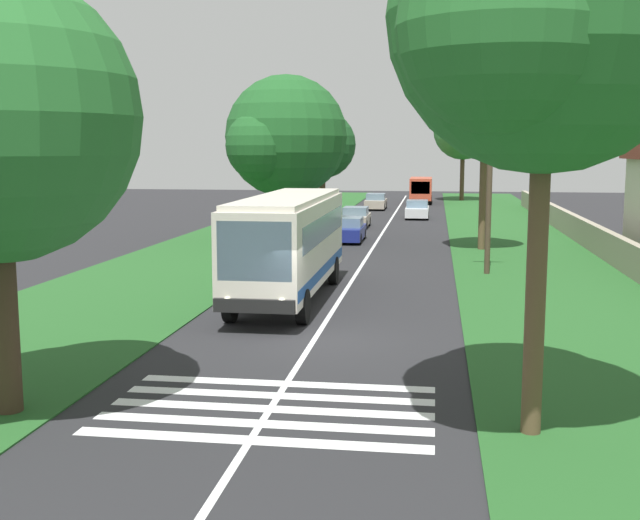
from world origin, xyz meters
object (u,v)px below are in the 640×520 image
(trailing_car_1, at_px, (356,218))
(roadside_tree_right_0, at_px, (483,119))
(trailing_car_2, at_px, (417,210))
(trailing_car_3, at_px, (376,202))
(roadside_tree_left_1, at_px, (320,147))
(utility_pole, at_px, (490,166))
(trailing_car_0, at_px, (348,230))
(coach_bus, at_px, (289,240))
(trailing_minibus_0, at_px, (421,188))
(roadside_tree_right_2, at_px, (538,25))
(roadside_tree_right_1, at_px, (462,132))
(roadside_tree_left_2, at_px, (284,139))

(trailing_car_1, height_order, roadside_tree_right_0, roadside_tree_right_0)
(trailing_car_2, bearing_deg, trailing_car_3, 23.91)
(roadside_tree_left_1, bearing_deg, utility_pole, -158.98)
(trailing_car_2, xyz_separation_m, utility_pole, (-27.43, -3.62, 3.99))
(trailing_car_0, bearing_deg, coach_bus, 179.57)
(utility_pole, bearing_deg, roadside_tree_right_0, -0.93)
(coach_bus, height_order, trailing_car_3, coach_bus)
(trailing_minibus_0, height_order, roadside_tree_right_2, roadside_tree_right_2)
(coach_bus, bearing_deg, roadside_tree_right_1, -7.80)
(roadside_tree_right_1, bearing_deg, trailing_car_0, 168.79)
(roadside_tree_left_2, bearing_deg, roadside_tree_right_0, -102.92)
(trailing_car_3, relative_size, utility_pole, 0.48)
(roadside_tree_right_2, xyz_separation_m, utility_pole, (19.33, -0.51, -2.91))
(trailing_car_3, relative_size, roadside_tree_right_2, 0.41)
(trailing_car_1, height_order, roadside_tree_right_1, roadside_tree_right_1)
(trailing_car_0, height_order, trailing_car_2, same)
(trailing_minibus_0, bearing_deg, roadside_tree_left_1, 150.80)
(coach_bus, distance_m, trailing_car_3, 43.02)
(trailing_car_2, bearing_deg, roadside_tree_right_1, -10.17)
(coach_bus, relative_size, roadside_tree_left_2, 1.17)
(trailing_minibus_0, distance_m, roadside_tree_right_0, 36.70)
(trailing_car_0, height_order, trailing_car_3, same)
(coach_bus, xyz_separation_m, utility_pole, (6.83, -7.38, 2.51))
(trailing_car_0, bearing_deg, roadside_tree_left_2, 92.52)
(roadside_tree_right_1, bearing_deg, trailing_car_1, 165.10)
(roadside_tree_right_2, distance_m, utility_pole, 19.55)
(trailing_car_2, bearing_deg, utility_pole, -172.48)
(roadside_tree_left_2, bearing_deg, trailing_car_2, -24.25)
(roadside_tree_left_2, bearing_deg, trailing_car_3, -7.92)
(trailing_car_0, bearing_deg, utility_pole, -147.27)
(coach_bus, relative_size, trailing_car_0, 2.60)
(trailing_car_2, distance_m, utility_pole, 27.96)
(roadside_tree_left_2, bearing_deg, roadside_tree_right_2, -161.03)
(coach_bus, bearing_deg, trailing_car_1, 0.54)
(trailing_minibus_0, relative_size, roadside_tree_right_1, 0.58)
(roadside_tree_left_2, bearing_deg, trailing_minibus_0, -12.30)
(trailing_car_3, bearing_deg, roadside_tree_right_1, -30.34)
(roadside_tree_left_2, relative_size, roadside_tree_right_2, 0.91)
(coach_bus, height_order, roadside_tree_right_1, roadside_tree_right_1)
(trailing_car_3, bearing_deg, roadside_tree_left_1, 144.33)
(trailing_car_2, distance_m, roadside_tree_left_2, 18.66)
(roadside_tree_right_2, bearing_deg, roadside_tree_right_0, -1.34)
(coach_bus, bearing_deg, trailing_car_2, -6.26)
(roadside_tree_right_1, bearing_deg, trailing_minibus_0, 140.64)
(trailing_car_3, height_order, roadside_tree_right_1, roadside_tree_right_1)
(trailing_car_1, bearing_deg, roadside_tree_right_0, -144.80)
(roadside_tree_left_2, distance_m, roadside_tree_right_1, 40.09)
(trailing_car_3, bearing_deg, roadside_tree_right_2, -172.83)
(trailing_car_3, distance_m, roadside_tree_right_0, 29.32)
(trailing_minibus_0, bearing_deg, trailing_car_2, -179.86)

